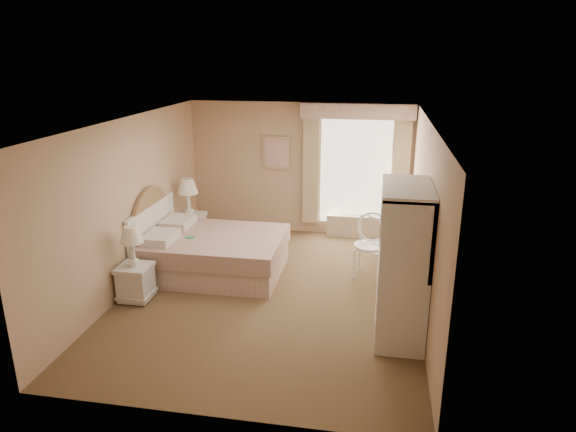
% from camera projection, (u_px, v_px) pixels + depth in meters
% --- Properties ---
extents(room, '(4.21, 5.51, 2.51)m').
position_uv_depth(room, '(270.00, 211.00, 7.17)').
color(room, brown).
rests_on(room, ground).
extents(window, '(2.05, 0.22, 2.51)m').
position_uv_depth(window, '(355.00, 167.00, 9.46)').
color(window, white).
rests_on(window, room).
extents(framed_art, '(0.52, 0.04, 0.62)m').
position_uv_depth(framed_art, '(276.00, 153.00, 9.70)').
color(framed_art, tan).
rests_on(framed_art, room).
extents(bed, '(2.13, 1.66, 1.46)m').
position_uv_depth(bed, '(209.00, 252.00, 8.14)').
color(bed, tan).
rests_on(bed, room).
extents(nightstand_near, '(0.45, 0.45, 1.09)m').
position_uv_depth(nightstand_near, '(135.00, 273.00, 7.21)').
color(nightstand_near, silver).
rests_on(nightstand_near, room).
extents(nightstand_far, '(0.51, 0.51, 1.23)m').
position_uv_depth(nightstand_far, '(190.00, 221.00, 9.25)').
color(nightstand_far, silver).
rests_on(nightstand_far, room).
extents(round_table, '(0.68, 0.68, 0.72)m').
position_uv_depth(round_table, '(386.00, 227.00, 8.92)').
color(round_table, white).
rests_on(round_table, room).
extents(cafe_chair, '(0.56, 0.56, 1.00)m').
position_uv_depth(cafe_chair, '(370.00, 240.00, 7.99)').
color(cafe_chair, white).
rests_on(cafe_chair, room).
extents(armoire, '(0.57, 1.15, 1.91)m').
position_uv_depth(armoire, '(402.00, 275.00, 6.23)').
color(armoire, silver).
rests_on(armoire, room).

